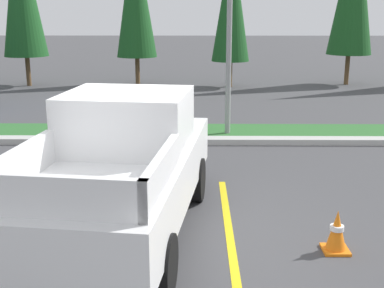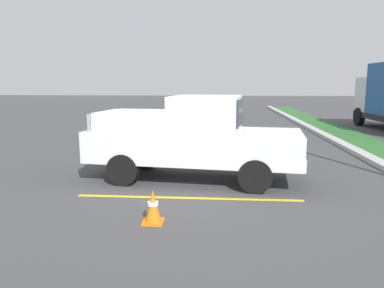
# 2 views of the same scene
# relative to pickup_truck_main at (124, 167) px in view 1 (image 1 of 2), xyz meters

# --- Properties ---
(ground_plane) EXTENTS (120.00, 120.00, 0.00)m
(ground_plane) POSITION_rel_pickup_truck_main_xyz_m (0.26, 0.28, -1.04)
(ground_plane) COLOR #424244
(parking_line_near) EXTENTS (0.12, 4.80, 0.01)m
(parking_line_near) POSITION_rel_pickup_truck_main_xyz_m (-1.56, -0.05, -1.04)
(parking_line_near) COLOR yellow
(parking_line_near) RESTS_ON ground
(parking_line_far) EXTENTS (0.12, 4.80, 0.01)m
(parking_line_far) POSITION_rel_pickup_truck_main_xyz_m (1.54, -0.05, -1.04)
(parking_line_far) COLOR yellow
(parking_line_far) RESTS_ON ground
(curb_strip) EXTENTS (56.00, 0.40, 0.15)m
(curb_strip) POSITION_rel_pickup_truck_main_xyz_m (0.26, 5.28, -0.97)
(curb_strip) COLOR #B2B2AD
(curb_strip) RESTS_ON ground
(grass_median) EXTENTS (56.00, 1.80, 0.06)m
(grass_median) POSITION_rel_pickup_truck_main_xyz_m (0.26, 6.38, -1.01)
(grass_median) COLOR #2D662D
(grass_median) RESTS_ON ground
(pickup_truck_main) EXTENTS (2.53, 5.42, 2.10)m
(pickup_truck_main) POSITION_rel_pickup_truck_main_xyz_m (0.00, 0.00, 0.00)
(pickup_truck_main) COLOR black
(pickup_truck_main) RESTS_ON ground
(cypress_tree_right_inner) EXTENTS (1.61, 1.61, 6.20)m
(cypress_tree_right_inner) POSITION_rel_pickup_truck_main_xyz_m (2.47, 15.00, 2.61)
(cypress_tree_right_inner) COLOR brown
(cypress_tree_right_inner) RESTS_ON ground
(traffic_cone) EXTENTS (0.36, 0.36, 0.60)m
(traffic_cone) POSITION_rel_pickup_truck_main_xyz_m (2.98, -0.55, -0.75)
(traffic_cone) COLOR orange
(traffic_cone) RESTS_ON ground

